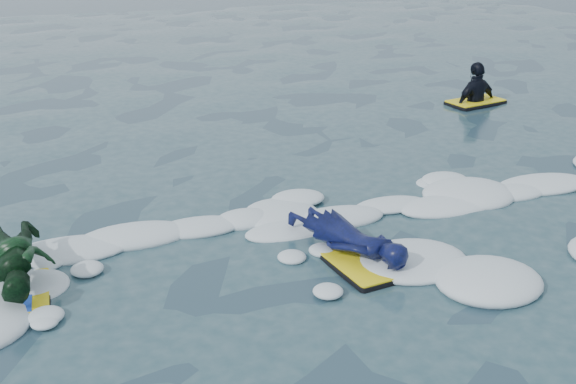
{
  "coord_description": "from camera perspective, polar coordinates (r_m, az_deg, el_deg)",
  "views": [
    {
      "loc": [
        -2.67,
        -5.94,
        3.54
      ],
      "look_at": [
        -0.18,
        1.6,
        0.39
      ],
      "focal_mm": 45.0,
      "sensor_mm": 36.0,
      "label": 1
    }
  ],
  "objects": [
    {
      "name": "prone_child_unit",
      "position": [
        7.59,
        -20.35,
        -5.35
      ],
      "size": [
        0.66,
        1.35,
        0.53
      ],
      "rotation": [
        0.0,
        0.0,
        1.55
      ],
      "color": "black",
      "rests_on": "ground"
    },
    {
      "name": "prone_woman_unit",
      "position": [
        7.78,
        4.98,
        -3.81
      ],
      "size": [
        1.12,
        1.69,
        0.41
      ],
      "rotation": [
        0.0,
        0.0,
        1.73
      ],
      "color": "black",
      "rests_on": "ground"
    },
    {
      "name": "waiting_rider_unit",
      "position": [
        14.41,
        14.57,
        6.67
      ],
      "size": [
        1.22,
        0.84,
        1.67
      ],
      "rotation": [
        0.0,
        0.0,
        0.22
      ],
      "color": "black",
      "rests_on": "ground"
    },
    {
      "name": "foam_band",
      "position": [
        8.26,
        2.45,
        -3.76
      ],
      "size": [
        12.0,
        3.1,
        0.3
      ],
      "primitive_type": null,
      "color": "silver",
      "rests_on": "ground"
    },
    {
      "name": "ground",
      "position": [
        7.41,
        5.27,
        -7.0
      ],
      "size": [
        120.0,
        120.0,
        0.0
      ],
      "primitive_type": "plane",
      "color": "#1D3445",
      "rests_on": "ground"
    }
  ]
}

